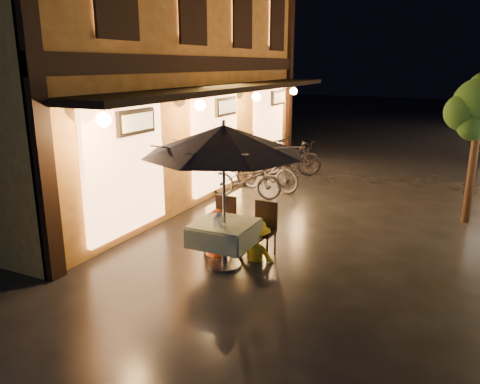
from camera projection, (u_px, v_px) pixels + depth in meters
The scene contains 14 objects.
ground at pixel (289, 285), 7.21m from camera, with size 90.00×90.00×0.00m, color black.
west_building at pixel (137, 48), 12.09m from camera, with size 5.90×11.40×7.40m.
cafe_table at pixel (224, 233), 7.75m from camera, with size 0.99×0.99×0.78m.
patio_umbrella at pixel (223, 140), 7.33m from camera, with size 2.62×2.62×2.46m.
cafe_chair_left at pixel (224, 220), 8.57m from camera, with size 0.42×0.42×0.97m.
cafe_chair_right at pixel (264, 226), 8.23m from camera, with size 0.42×0.42×0.97m.
table_lantern at pixel (218, 218), 7.48m from camera, with size 0.16×0.16×0.25m.
person_orange at pixel (218, 210), 8.31m from camera, with size 0.77×0.60×1.58m, color #C33C09.
person_yellow at pixel (257, 222), 8.02m from camera, with size 0.87×0.50×1.35m, color yellow.
bicycle_0 at pixel (245, 179), 11.81m from camera, with size 0.65×1.87×0.98m, color black.
bicycle_1 at pixel (269, 172), 12.42m from camera, with size 0.50×1.77×1.06m, color #222129.
bicycle_2 at pixel (266, 171), 12.90m from camera, with size 0.58×1.66×0.87m, color black.
bicycle_3 at pixel (290, 158), 14.12m from camera, with size 0.52×1.83×1.10m, color black.
bicycle_4 at pixel (296, 155), 15.00m from camera, with size 0.63×1.81×0.95m, color black.
Camera 1 is at (2.16, -6.25, 3.29)m, focal length 35.00 mm.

